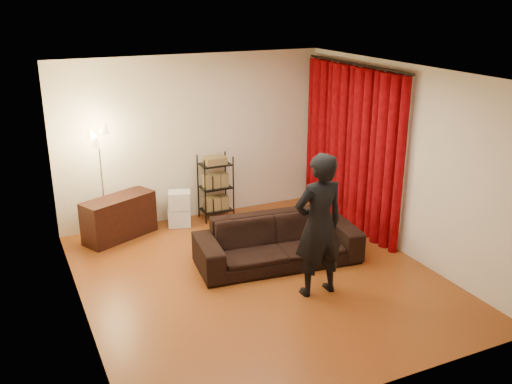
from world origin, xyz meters
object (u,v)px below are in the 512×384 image
sofa (278,241)px  person (319,225)px  media_cabinet (119,217)px  wire_shelf (216,187)px  floor_lamp (102,186)px  storage_boxes (180,209)px

sofa → person: (0.06, -0.95, 0.59)m
media_cabinet → wire_shelf: size_ratio=1.04×
person → wire_shelf: 2.94m
person → floor_lamp: person is taller
sofa → media_cabinet: media_cabinet is taller
person → floor_lamp: bearing=-53.3°
floor_lamp → person: bearing=-52.5°
person → storage_boxes: bearing=-73.3°
person → media_cabinet: 3.40m
sofa → floor_lamp: 2.75m
sofa → wire_shelf: size_ratio=2.08×
wire_shelf → storage_boxes: bearing=177.1°
person → storage_boxes: (-0.89, 2.83, -0.62)m
media_cabinet → storage_boxes: 0.99m
person → wire_shelf: bearing=-86.2°
sofa → storage_boxes: size_ratio=3.82×
media_cabinet → wire_shelf: (1.65, 0.14, 0.21)m
media_cabinet → wire_shelf: bearing=-20.1°
sofa → floor_lamp: size_ratio=1.28×
storage_boxes → wire_shelf: 0.71m
floor_lamp → storage_boxes: bearing=5.0°
sofa → wire_shelf: (-0.17, 1.96, 0.21)m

